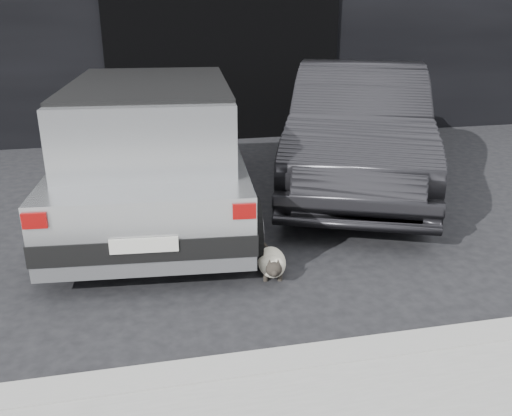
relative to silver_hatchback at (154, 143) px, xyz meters
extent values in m
plane|color=black|center=(0.36, -0.54, -0.84)|extent=(80.00, 80.00, 0.00)
cube|color=black|center=(1.36, 3.45, 0.46)|extent=(4.00, 0.10, 2.60)
cube|color=gray|center=(1.36, -3.14, -0.78)|extent=(18.00, 0.25, 0.12)
cube|color=#B1B3B6|center=(0.01, 0.11, -0.32)|extent=(2.19, 4.27, 0.66)
cube|color=#B1B3B6|center=(-0.01, -0.11, 0.34)|extent=(1.85, 2.88, 0.66)
cube|color=black|center=(-0.01, -0.11, 0.34)|extent=(1.86, 2.78, 0.53)
cube|color=black|center=(-0.16, -1.88, -0.41)|extent=(1.87, 0.33, 0.19)
cube|color=black|center=(0.18, 2.09, -0.41)|extent=(1.87, 0.33, 0.19)
cube|color=silver|center=(-0.17, -1.96, -0.35)|extent=(0.55, 0.06, 0.13)
cube|color=#8C0707|center=(-0.98, -1.89, -0.10)|extent=(0.19, 0.05, 0.13)
cube|color=#8C0707|center=(0.64, -2.03, -0.10)|extent=(0.19, 0.05, 0.13)
cube|color=black|center=(-0.01, -0.11, 0.68)|extent=(1.83, 2.61, 0.03)
cylinder|color=black|center=(-1.02, -1.29, -0.52)|extent=(0.29, 0.65, 0.63)
cylinder|color=slate|center=(-1.14, -1.28, -0.52)|extent=(0.05, 0.35, 0.35)
cylinder|color=black|center=(0.78, -1.45, -0.52)|extent=(0.29, 0.65, 0.63)
cylinder|color=slate|center=(0.90, -1.46, -0.52)|extent=(0.05, 0.35, 0.35)
cylinder|color=black|center=(-0.76, 1.61, -0.52)|extent=(0.29, 0.65, 0.63)
cylinder|color=slate|center=(-0.89, 1.62, -0.52)|extent=(0.05, 0.35, 0.35)
cylinder|color=black|center=(1.03, 1.45, -0.52)|extent=(0.29, 0.65, 0.63)
cylinder|color=slate|center=(1.16, 1.44, -0.52)|extent=(0.05, 0.35, 0.35)
imported|color=black|center=(2.71, 0.67, -0.06)|extent=(3.28, 4.99, 1.55)
ellipsoid|color=beige|center=(0.94, -1.74, -0.73)|extent=(0.34, 0.54, 0.20)
ellipsoid|color=beige|center=(0.92, -1.86, -0.70)|extent=(0.25, 0.25, 0.19)
ellipsoid|color=black|center=(0.90, -1.99, -0.67)|extent=(0.16, 0.15, 0.13)
sphere|color=black|center=(0.89, -2.05, -0.68)|extent=(0.06, 0.06, 0.06)
cone|color=black|center=(0.94, -1.98, -0.61)|extent=(0.06, 0.07, 0.07)
cone|color=black|center=(0.87, -1.97, -0.61)|extent=(0.06, 0.07, 0.07)
cylinder|color=black|center=(0.98, -1.89, -0.81)|extent=(0.04, 0.04, 0.06)
cylinder|color=black|center=(0.86, -1.87, -0.81)|extent=(0.04, 0.04, 0.06)
cylinder|color=black|center=(1.03, -1.60, -0.81)|extent=(0.04, 0.04, 0.06)
cylinder|color=black|center=(0.91, -1.58, -0.81)|extent=(0.04, 0.04, 0.06)
cylinder|color=black|center=(0.99, -1.46, -0.76)|extent=(0.09, 0.28, 0.08)
ellipsoid|color=silver|center=(-0.16, -1.24, -0.65)|extent=(0.65, 0.54, 0.25)
ellipsoid|color=silver|center=(-0.03, -1.17, -0.63)|extent=(0.34, 0.34, 0.21)
ellipsoid|color=silver|center=(0.10, -1.09, -0.54)|extent=(0.21, 0.21, 0.15)
sphere|color=silver|center=(0.16, -1.06, -0.55)|extent=(0.07, 0.07, 0.07)
cone|color=silver|center=(0.06, -1.07, -0.47)|extent=(0.09, 0.08, 0.08)
cone|color=silver|center=(0.11, -1.14, -0.47)|extent=(0.09, 0.08, 0.08)
cylinder|color=silver|center=(-0.05, -1.10, -0.76)|extent=(0.05, 0.05, 0.15)
cylinder|color=silver|center=(0.03, -1.22, -0.76)|extent=(0.05, 0.05, 0.15)
cylinder|color=silver|center=(-0.34, -1.27, -0.76)|extent=(0.05, 0.05, 0.15)
cylinder|color=silver|center=(-0.27, -1.39, -0.76)|extent=(0.05, 0.05, 0.15)
cylinder|color=silver|center=(-0.43, -1.41, -0.71)|extent=(0.24, 0.27, 0.10)
ellipsoid|color=gray|center=(-0.23, -1.32, -0.63)|extent=(0.26, 0.24, 0.11)
camera|label=1|loc=(-0.12, -6.02, 1.49)|focal=38.00mm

